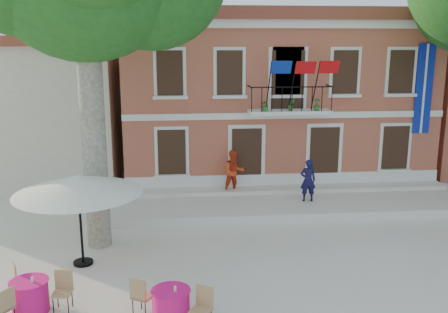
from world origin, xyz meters
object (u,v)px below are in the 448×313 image
patio_umbrella (78,185)px  cafe_table_1 (171,305)px  pedestrian_orange (234,172)px  cafe_table_0 (30,294)px  pedestrian_navy (308,180)px

patio_umbrella → cafe_table_1: size_ratio=1.88×
pedestrian_orange → patio_umbrella: bearing=-146.4°
pedestrian_orange → cafe_table_0: (-5.69, -7.84, -0.75)m
patio_umbrella → cafe_table_0: bearing=-106.8°
cafe_table_0 → pedestrian_navy: bearing=38.5°
pedestrian_navy → pedestrian_orange: pedestrian_orange is taller
pedestrian_navy → cafe_table_0: (-8.34, -6.64, -0.68)m
pedestrian_navy → pedestrian_orange: bearing=-22.3°
patio_umbrella → cafe_table_0: patio_umbrella is taller
cafe_table_1 → pedestrian_orange: bearing=74.4°
patio_umbrella → cafe_table_0: 3.24m
pedestrian_navy → pedestrian_orange: (-2.65, 1.21, 0.07)m
cafe_table_0 → cafe_table_1: (3.28, -0.76, -0.01)m
patio_umbrella → pedestrian_orange: size_ratio=2.00×
cafe_table_1 → cafe_table_0: bearing=167.0°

